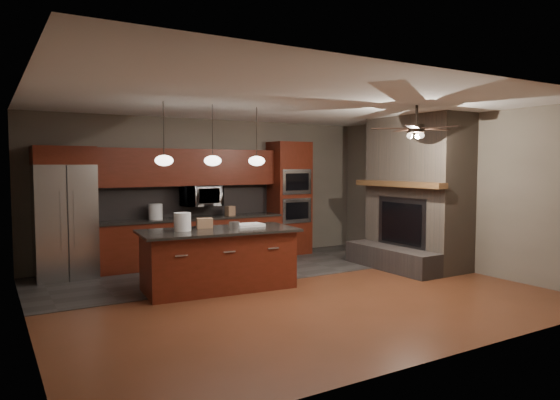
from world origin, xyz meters
TOP-DOWN VIEW (x-y plane):
  - ground at (0.00, 0.00)m, footprint 7.00×7.00m
  - ceiling at (0.00, 0.00)m, footprint 7.00×6.00m
  - back_wall at (0.00, 3.00)m, footprint 7.00×0.02m
  - right_wall at (3.50, 0.00)m, footprint 0.02×6.00m
  - left_wall at (-3.50, 0.00)m, footprint 0.02×6.00m
  - slate_tile_patch at (0.00, 1.80)m, footprint 7.00×2.40m
  - fireplace_column at (3.04, 0.40)m, footprint 1.30×2.10m
  - back_cabinetry at (-0.48, 2.74)m, footprint 3.59×0.64m
  - oven_tower at (1.70, 2.69)m, footprint 0.80×0.63m
  - microwave at (-0.27, 2.75)m, footprint 0.73×0.41m
  - refrigerator at (-2.74, 2.62)m, footprint 0.95×0.75m
  - kitchen_island at (-0.84, 0.65)m, footprint 2.44×1.27m
  - white_bucket at (-1.36, 0.77)m, footprint 0.25×0.25m
  - paint_can at (-0.60, 0.58)m, footprint 0.19×0.19m
  - paint_tray at (-0.28, 0.74)m, footprint 0.45×0.32m
  - cardboard_box at (-0.95, 0.92)m, footprint 0.28×0.23m
  - counter_bucket at (-1.19, 2.70)m, footprint 0.31×0.31m
  - counter_box at (0.29, 2.65)m, footprint 0.20×0.17m
  - pendant_left at (-1.65, 0.70)m, footprint 0.26×0.26m
  - pendant_center at (-0.90, 0.70)m, footprint 0.26×0.26m
  - pendant_right at (-0.15, 0.70)m, footprint 0.26×0.26m
  - ceiling_fan at (1.80, -0.80)m, footprint 1.27×1.33m

SIDE VIEW (x-z plane):
  - ground at x=0.00m, z-range 0.00..0.00m
  - slate_tile_patch at x=0.00m, z-range 0.00..0.01m
  - kitchen_island at x=-0.84m, z-range 0.00..0.92m
  - back_cabinetry at x=-0.48m, z-range -0.21..1.99m
  - paint_tray at x=-0.28m, z-range 0.92..0.96m
  - paint_can at x=-0.60m, z-range 0.92..1.03m
  - counter_box at x=0.29m, z-range 0.90..1.09m
  - cardboard_box at x=-0.95m, z-range 0.92..1.07m
  - counter_bucket at x=-1.19m, z-range 0.90..1.18m
  - white_bucket at x=-1.36m, z-range 0.92..1.19m
  - refrigerator at x=-2.74m, z-range 0.00..2.20m
  - oven_tower at x=1.70m, z-range 0.00..2.38m
  - fireplace_column at x=3.04m, z-range -0.10..2.70m
  - microwave at x=-0.27m, z-range 1.05..1.55m
  - back_wall at x=0.00m, z-range 0.00..2.80m
  - right_wall at x=3.50m, z-range 0.00..2.80m
  - left_wall at x=-3.50m, z-range 0.00..2.80m
  - pendant_left at x=-1.65m, z-range 1.51..2.42m
  - pendant_center at x=-0.90m, z-range 1.51..2.42m
  - pendant_right at x=-0.15m, z-range 1.51..2.42m
  - ceiling_fan at x=1.80m, z-range 2.25..2.66m
  - ceiling at x=0.00m, z-range 2.79..2.81m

